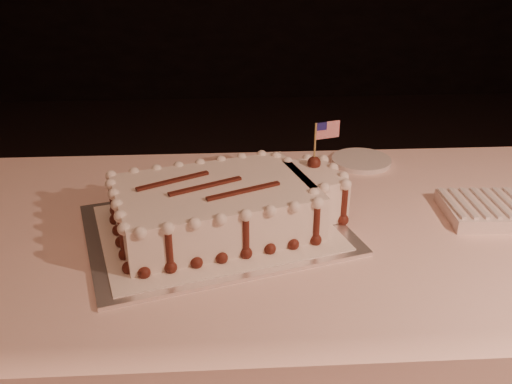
{
  "coord_description": "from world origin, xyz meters",
  "views": [
    {
      "loc": [
        -0.22,
        -0.4,
        1.32
      ],
      "look_at": [
        -0.16,
        0.59,
        0.83
      ],
      "focal_mm": 40.0,
      "sensor_mm": 36.0,
      "label": 1
    }
  ],
  "objects": [
    {
      "name": "banquet_table",
      "position": [
        0.0,
        0.6,
        0.38
      ],
      "size": [
        2.4,
        0.8,
        0.75
      ],
      "primitive_type": "cube",
      "color": "#FFD2C5",
      "rests_on": "ground"
    },
    {
      "name": "sheet_cake",
      "position": [
        -0.21,
        0.59,
        0.8
      ],
      "size": [
        0.49,
        0.35,
        0.19
      ],
      "color": "white",
      "rests_on": "doily"
    },
    {
      "name": "side_plate",
      "position": [
        0.13,
        0.91,
        0.76
      ],
      "size": [
        0.15,
        0.15,
        0.01
      ],
      "primitive_type": "cylinder",
      "color": "white",
      "rests_on": "banquet_table"
    },
    {
      "name": "doily",
      "position": [
        -0.24,
        0.59,
        0.76
      ],
      "size": [
        0.52,
        0.45,
        0.0
      ],
      "primitive_type": "cube",
      "rotation": [
        0.0,
        0.0,
        0.28
      ],
      "color": "white",
      "rests_on": "cake_board"
    },
    {
      "name": "napkin_stack",
      "position": [
        0.35,
        0.62,
        0.77
      ],
      "size": [
        0.22,
        0.16,
        0.03
      ],
      "color": "white",
      "rests_on": "banquet_table"
    },
    {
      "name": "cake_board",
      "position": [
        -0.24,
        0.59,
        0.75
      ],
      "size": [
        0.58,
        0.5,
        0.01
      ],
      "primitive_type": "cube",
      "rotation": [
        0.0,
        0.0,
        0.28
      ],
      "color": "white",
      "rests_on": "banquet_table"
    }
  ]
}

